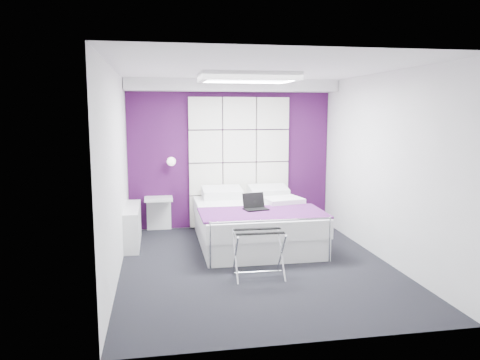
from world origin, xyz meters
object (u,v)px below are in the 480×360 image
object	(u,v)px
wall_lamp	(171,161)
luggage_rack	(259,254)
bed	(254,223)
laptop	(255,205)
radiator	(133,226)
nightstand	(159,199)

from	to	relation	value
wall_lamp	luggage_rack	world-z (taller)	wall_lamp
bed	laptop	xyz separation A→B (m)	(-0.06, -0.35, 0.35)
radiator	bed	distance (m)	1.91
radiator	bed	world-z (taller)	bed
luggage_rack	laptop	distance (m)	1.24
bed	luggage_rack	xyz separation A→B (m)	(-0.26, -1.52, -0.03)
bed	radiator	bearing A→B (deg)	172.42
bed	laptop	size ratio (longest dim) A/B	6.45
wall_lamp	bed	bearing A→B (deg)	-39.01
wall_lamp	radiator	xyz separation A→B (m)	(-0.64, -0.76, -0.92)
luggage_rack	bed	bearing A→B (deg)	81.80
bed	nightstand	distance (m)	1.79
radiator	nightstand	xyz separation A→B (m)	(0.41, 0.72, 0.28)
wall_lamp	nightstand	size ratio (longest dim) A/B	0.32
nightstand	luggage_rack	size ratio (longest dim) A/B	0.78
wall_lamp	radiator	bearing A→B (deg)	-130.10
wall_lamp	laptop	xyz separation A→B (m)	(1.18, -1.36, -0.54)
bed	nightstand	bearing A→B (deg)	146.71
wall_lamp	radiator	world-z (taller)	wall_lamp
laptop	bed	bearing A→B (deg)	67.89
wall_lamp	laptop	size ratio (longest dim) A/B	0.44
luggage_rack	laptop	world-z (taller)	laptop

